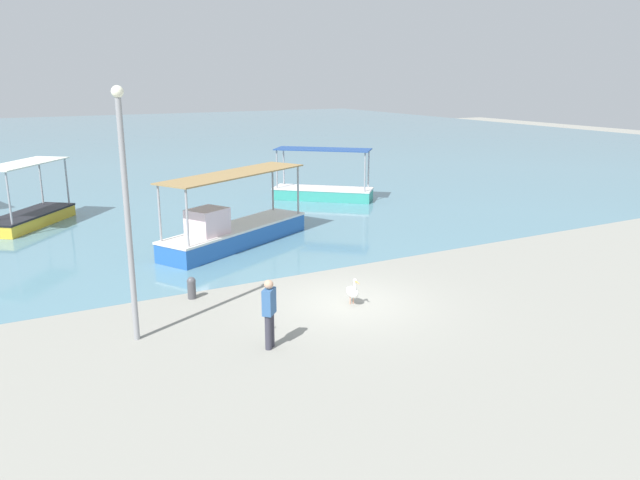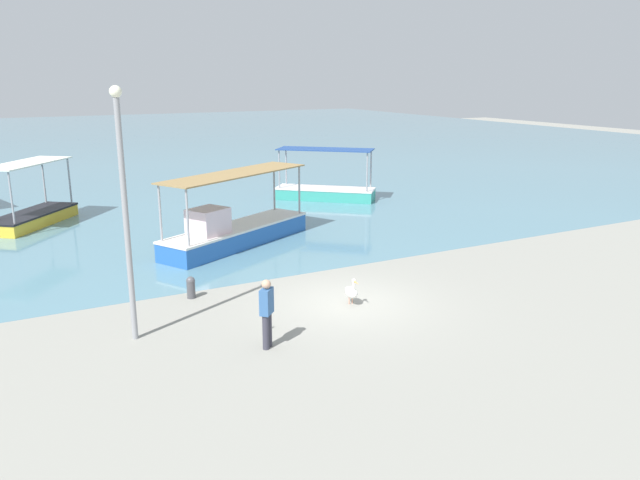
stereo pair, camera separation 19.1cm
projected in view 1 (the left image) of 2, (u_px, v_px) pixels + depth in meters
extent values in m
plane|color=gray|center=(349.00, 303.00, 17.66)|extent=(120.00, 120.00, 0.00)
cube|color=slate|center=(84.00, 144.00, 58.40)|extent=(110.00, 90.00, 0.00)
cube|color=gold|center=(30.00, 219.00, 26.71)|extent=(4.04, 4.54, 0.56)
cube|color=black|center=(29.00, 214.00, 26.64)|extent=(4.10, 4.59, 0.08)
cylinder|color=#99999E|center=(41.00, 181.00, 28.41)|extent=(0.08, 0.08, 2.09)
cylinder|color=#99999E|center=(67.00, 181.00, 28.20)|extent=(0.08, 0.08, 2.09)
cylinder|color=#99999E|center=(9.00, 198.00, 24.32)|extent=(0.08, 0.08, 2.09)
cube|color=silver|center=(23.00, 163.00, 26.09)|extent=(4.00, 4.44, 0.05)
cube|color=#275EB2|center=(236.00, 235.00, 23.62)|extent=(6.69, 4.51, 0.74)
cube|color=silver|center=(236.00, 227.00, 23.54)|extent=(6.75, 4.56, 0.08)
cylinder|color=#99999E|center=(273.00, 187.00, 26.14)|extent=(0.08, 0.08, 1.96)
cylinder|color=#99999E|center=(298.00, 190.00, 25.44)|extent=(0.08, 0.08, 1.96)
cylinder|color=#99999E|center=(159.00, 213.00, 21.11)|extent=(0.08, 0.08, 1.96)
cylinder|color=#99999E|center=(187.00, 218.00, 20.41)|extent=(0.08, 0.08, 1.96)
cube|color=#967849|center=(234.00, 174.00, 23.02)|extent=(6.56, 4.51, 0.05)
cube|color=silver|center=(207.00, 222.00, 22.18)|extent=(1.65, 1.56, 0.93)
cube|color=teal|center=(323.00, 194.00, 32.36)|extent=(4.80, 4.47, 0.62)
cube|color=silver|center=(323.00, 188.00, 32.29)|extent=(4.86, 4.52, 0.08)
cylinder|color=#99999E|center=(369.00, 168.00, 32.15)|extent=(0.08, 0.08, 1.96)
cylinder|color=#99999E|center=(365.00, 172.00, 30.95)|extent=(0.08, 0.08, 1.96)
cylinder|color=#99999E|center=(284.00, 166.00, 33.11)|extent=(0.08, 0.08, 1.96)
cylinder|color=#99999E|center=(277.00, 169.00, 31.91)|extent=(0.08, 0.08, 1.96)
cube|color=navy|center=(323.00, 149.00, 31.77)|extent=(4.72, 4.41, 0.05)
cylinder|color=#E0997A|center=(353.00, 300.00, 17.61)|extent=(0.03, 0.03, 0.22)
cylinder|color=#E0997A|center=(350.00, 300.00, 17.57)|extent=(0.03, 0.03, 0.22)
ellipsoid|color=white|center=(352.00, 292.00, 17.50)|extent=(0.33, 0.58, 0.32)
ellipsoid|color=white|center=(348.00, 289.00, 17.72)|extent=(0.14, 0.17, 0.10)
cylinder|color=white|center=(355.00, 286.00, 17.30)|extent=(0.07, 0.07, 0.26)
sphere|color=white|center=(355.00, 281.00, 17.26)|extent=(0.11, 0.11, 0.11)
cone|color=#E5933F|center=(358.00, 283.00, 17.12)|extent=(0.08, 0.30, 0.06)
cylinder|color=gray|center=(128.00, 224.00, 14.51)|extent=(0.14, 0.14, 5.79)
sphere|color=#EAEACC|center=(117.00, 92.00, 13.74)|extent=(0.28, 0.28, 0.28)
cylinder|color=#47474C|center=(192.00, 290.00, 17.97)|extent=(0.24, 0.24, 0.49)
sphere|color=#4C4C51|center=(191.00, 281.00, 17.90)|extent=(0.26, 0.26, 0.26)
cylinder|color=#363643|center=(271.00, 329.00, 14.75)|extent=(0.16, 0.16, 0.85)
cylinder|color=#363643|center=(268.00, 332.00, 14.58)|extent=(0.16, 0.16, 0.85)
cube|color=#345E95|center=(269.00, 302.00, 14.48)|extent=(0.44, 0.44, 0.62)
sphere|color=tan|center=(269.00, 284.00, 14.37)|extent=(0.22, 0.22, 0.22)
cylinder|color=#3F7F4C|center=(270.00, 326.00, 15.79)|extent=(0.07, 0.07, 0.20)
cylinder|color=#3F7F4C|center=(270.00, 321.00, 15.76)|extent=(0.03, 0.03, 0.07)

